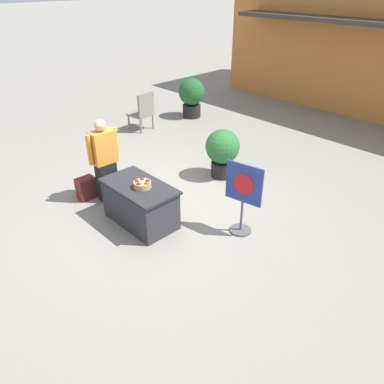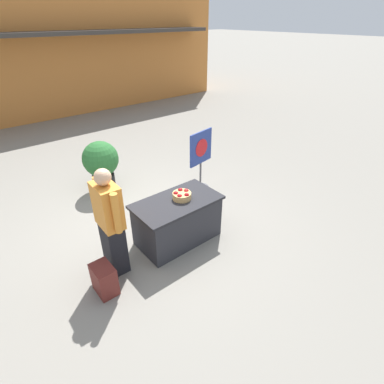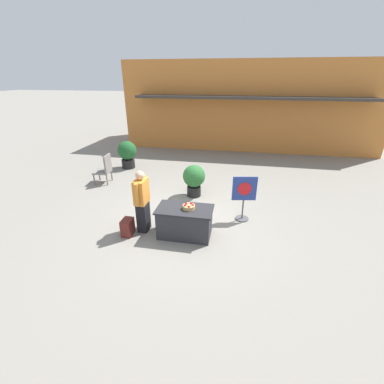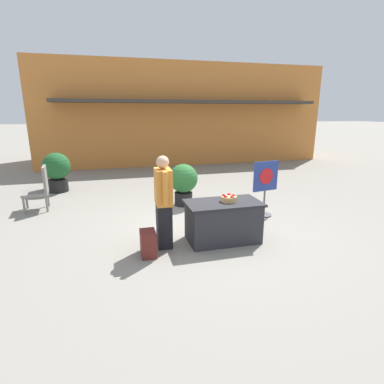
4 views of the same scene
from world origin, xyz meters
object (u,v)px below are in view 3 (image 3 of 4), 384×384
backpack (128,227)px  potted_plant_far_left (194,178)px  poster_board (244,196)px  apple_basket (189,207)px  display_table (185,222)px  potted_plant_far_right (127,153)px  person_visitor (142,201)px  patio_chair (105,168)px

backpack → potted_plant_far_left: 2.82m
poster_board → apple_basket: bearing=-61.3°
display_table → poster_board: size_ratio=1.08×
apple_basket → poster_board: 1.64m
backpack → potted_plant_far_right: 5.20m
display_table → backpack: size_ratio=3.17×
poster_board → person_visitor: bearing=-78.0°
person_visitor → patio_chair: size_ratio=1.52×
display_table → backpack: display_table is taller
apple_basket → person_visitor: person_visitor is taller
display_table → apple_basket: size_ratio=4.67×
potted_plant_far_left → backpack: bearing=-115.2°
person_visitor → potted_plant_far_right: 5.06m
poster_board → patio_chair: size_ratio=1.18×
patio_chair → potted_plant_far_right: potted_plant_far_right is taller
patio_chair → poster_board: bearing=153.6°
patio_chair → person_visitor: bearing=125.3°
display_table → backpack: 1.41m
backpack → apple_basket: bearing=9.9°
display_table → poster_board: bearing=36.9°
backpack → patio_chair: size_ratio=0.40×
display_table → poster_board: 1.74m
display_table → patio_chair: size_ratio=1.28×
poster_board → potted_plant_far_right: bearing=-136.2°
poster_board → potted_plant_far_left: (-1.56, 1.24, -0.08)m
patio_chair → display_table: bearing=135.1°
display_table → apple_basket: 0.43m
display_table → person_visitor: bearing=178.3°
backpack → potted_plant_far_left: bearing=64.8°
apple_basket → potted_plant_far_left: 2.29m
apple_basket → patio_chair: patio_chair is taller
apple_basket → poster_board: size_ratio=0.23×
potted_plant_far_right → person_visitor: bearing=-62.1°
potted_plant_far_left → poster_board: bearing=-38.5°
person_visitor → backpack: size_ratio=3.77×
display_table → potted_plant_far_right: potted_plant_far_right is taller
backpack → potted_plant_far_right: (-2.05, 4.75, 0.44)m
display_table → potted_plant_far_right: 5.66m
patio_chair → potted_plant_far_right: size_ratio=0.92×
apple_basket → potted_plant_far_left: size_ratio=0.28×
poster_board → patio_chair: bearing=-119.9°
poster_board → potted_plant_far_right: 5.92m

